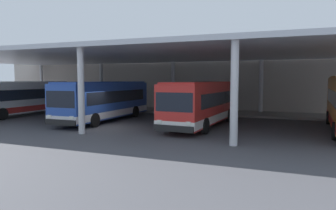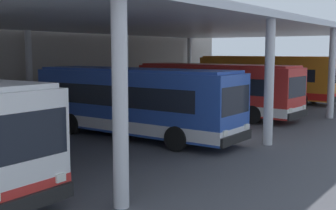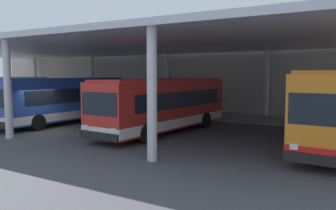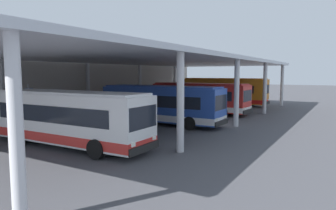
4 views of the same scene
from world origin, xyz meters
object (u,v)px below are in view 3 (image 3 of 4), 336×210
(bus_second_bay, at_px, (65,100))
(banner_sign, at_px, (78,89))
(bench_waiting, at_px, (110,103))
(bus_middle_bay, at_px, (164,104))
(trash_bin, at_px, (91,101))

(bus_second_bay, relative_size, banner_sign, 3.29)
(bench_waiting, bearing_deg, bus_middle_bay, -36.13)
(bench_waiting, distance_m, trash_bin, 2.74)
(bus_second_bay, distance_m, bus_middle_bay, 8.08)
(bus_middle_bay, distance_m, trash_bin, 16.62)
(bus_second_bay, height_order, bench_waiting, bus_second_bay)
(bus_second_bay, xyz_separation_m, banner_sign, (-6.67, 7.75, 0.32))
(bus_middle_bay, xyz_separation_m, trash_bin, (-14.15, 8.66, -0.98))
(trash_bin, bearing_deg, bus_middle_bay, -31.48)
(bus_middle_bay, xyz_separation_m, banner_sign, (-14.75, 7.47, 0.32))
(trash_bin, bearing_deg, banner_sign, -116.41)
(bus_middle_bay, height_order, trash_bin, bus_middle_bay)
(banner_sign, bearing_deg, bus_second_bay, -49.27)
(banner_sign, bearing_deg, bus_middle_bay, -26.85)
(bus_middle_bay, relative_size, trash_bin, 10.87)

